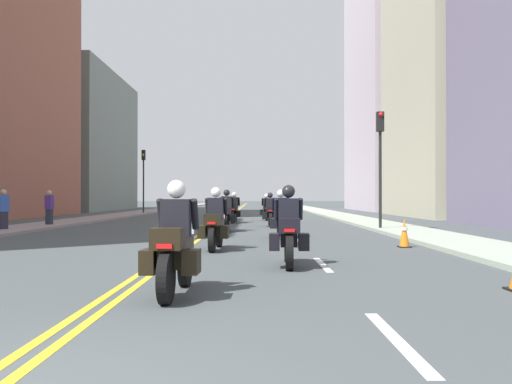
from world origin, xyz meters
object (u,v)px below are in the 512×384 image
object	(u,v)px
traffic_light_near	(380,149)
motorcycle_0	(175,249)
motorcycle_5	(270,213)
motorcycle_4	(226,214)
pedestrian_0	(49,208)
traffic_light_far	(143,170)
motorcycle_6	(234,210)
motorcycle_3	(281,218)
motorcycle_2	(215,225)
motorcycle_7	(266,209)
motorcycle_1	(288,234)
traffic_cone_0	(404,233)
pedestrian_1	(3,210)

from	to	relation	value
traffic_light_near	motorcycle_0	bearing A→B (deg)	-112.30
motorcycle_5	traffic_light_near	world-z (taller)	traffic_light_near
motorcycle_4	pedestrian_0	size ratio (longest dim) A/B	1.28
traffic_light_far	motorcycle_0	bearing A→B (deg)	-78.02
motorcycle_5	motorcycle_6	bearing A→B (deg)	118.35
motorcycle_3	motorcycle_4	size ratio (longest dim) A/B	0.98
motorcycle_2	motorcycle_7	distance (m)	18.58
motorcycle_0	motorcycle_2	xyz separation A→B (m)	(0.07, 6.74, -0.01)
motorcycle_1	traffic_light_far	bearing A→B (deg)	108.01
motorcycle_4	motorcycle_7	world-z (taller)	motorcycle_4
motorcycle_3	traffic_cone_0	distance (m)	4.62
traffic_cone_0	traffic_light_far	size ratio (longest dim) A/B	0.16
motorcycle_3	traffic_light_far	bearing A→B (deg)	108.12
traffic_light_far	traffic_cone_0	bearing A→B (deg)	-66.17
motorcycle_5	traffic_light_near	bearing A→B (deg)	-38.22
motorcycle_2	pedestrian_0	bearing A→B (deg)	129.91
motorcycle_7	pedestrian_0	bearing A→B (deg)	-143.37
motorcycle_1	motorcycle_5	bearing A→B (deg)	92.01
motorcycle_1	motorcycle_7	xyz separation A→B (m)	(-0.02, 21.93, -0.02)
motorcycle_6	pedestrian_0	size ratio (longest dim) A/B	1.30
motorcycle_3	motorcycle_2	bearing A→B (deg)	-117.07
traffic_light_near	motorcycle_1	bearing A→B (deg)	-110.58
pedestrian_1	motorcycle_7	bearing A→B (deg)	175.60
motorcycle_4	motorcycle_1	bearing A→B (deg)	-81.41
motorcycle_4	motorcycle_5	bearing A→B (deg)	64.11
traffic_cone_0	motorcycle_4	bearing A→B (deg)	126.27
motorcycle_0	motorcycle_4	size ratio (longest dim) A/B	0.99
motorcycle_5	pedestrian_1	world-z (taller)	pedestrian_1
motorcycle_4	pedestrian_1	distance (m)	8.68
pedestrian_0	traffic_cone_0	bearing A→B (deg)	167.13
motorcycle_4	motorcycle_5	size ratio (longest dim) A/B	1.02
motorcycle_1	pedestrian_0	world-z (taller)	pedestrian_0
pedestrian_0	motorcycle_5	bearing A→B (deg)	-151.51
motorcycle_1	pedestrian_0	distance (m)	17.67
motorcycle_5	pedestrian_1	distance (m)	11.40
motorcycle_0	pedestrian_1	bearing A→B (deg)	124.08
motorcycle_3	traffic_light_near	xyz separation A→B (m)	(4.23, 4.23, 2.67)
motorcycle_2	pedestrian_0	size ratio (longest dim) A/B	1.31
motorcycle_5	motorcycle_7	bearing A→B (deg)	90.34
motorcycle_2	motorcycle_7	xyz separation A→B (m)	(1.67, 18.50, -0.02)
motorcycle_2	motorcycle_5	bearing A→B (deg)	84.58
motorcycle_4	traffic_light_near	size ratio (longest dim) A/B	0.45
motorcycle_3	pedestrian_1	size ratio (longest dim) A/B	1.27
motorcycle_4	traffic_cone_0	bearing A→B (deg)	-54.27
motorcycle_1	motorcycle_6	xyz separation A→B (m)	(-1.81, 18.59, 0.01)
motorcycle_0	traffic_cone_0	xyz separation A→B (m)	(5.17, 7.53, -0.26)
motorcycle_2	motorcycle_3	world-z (taller)	motorcycle_2
motorcycle_6	traffic_light_near	xyz separation A→B (m)	(6.22, -6.83, 2.68)
motorcycle_7	traffic_light_near	bearing A→B (deg)	-66.17
motorcycle_5	motorcycle_6	xyz separation A→B (m)	(-1.83, 3.38, 0.02)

